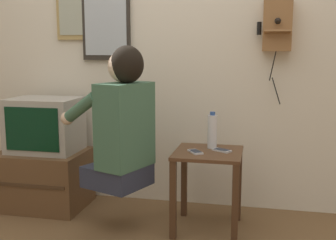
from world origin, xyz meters
TOP-DOWN VIEW (x-y plane):
  - wall_back at (0.00, 1.15)m, footprint 6.80×0.05m
  - side_table at (0.38, 0.66)m, footprint 0.44×0.45m
  - person at (-0.16, 0.51)m, footprint 0.61×0.53m
  - tv_stand at (-0.91, 0.81)m, footprint 0.65×0.49m
  - television at (-0.88, 0.83)m, footprint 0.51×0.39m
  - wall_phone_antique at (0.81, 1.07)m, footprint 0.24×0.18m
  - framed_picture at (-0.71, 1.11)m, footprint 0.35×0.03m
  - wall_mirror at (-0.48, 1.11)m, footprint 0.38×0.03m
  - cell_phone_held at (0.31, 0.60)m, footprint 0.12×0.14m
  - cell_phone_spare at (0.47, 0.68)m, footprint 0.14×0.12m
  - water_bottle at (0.40, 0.76)m, footprint 0.06×0.06m

SIDE VIEW (x-z plane):
  - tv_stand at x=-0.91m, z-range 0.00..0.44m
  - side_table at x=0.38m, z-range 0.14..0.68m
  - cell_phone_held at x=0.31m, z-range 0.54..0.55m
  - cell_phone_spare at x=0.47m, z-range 0.54..0.55m
  - television at x=-0.88m, z-range 0.44..0.84m
  - water_bottle at x=0.40m, z-range 0.53..0.78m
  - person at x=-0.16m, z-range 0.28..1.20m
  - wall_back at x=0.00m, z-range 0.00..2.55m
  - wall_phone_antique at x=0.81m, z-range 0.99..1.77m
  - wall_mirror at x=-0.48m, z-range 1.12..1.88m
  - framed_picture at x=-0.71m, z-range 1.28..1.79m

